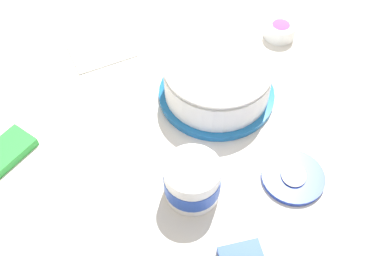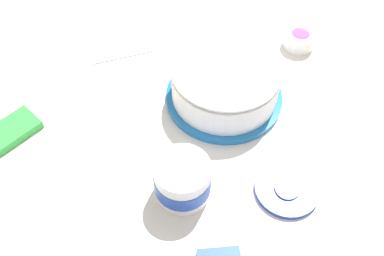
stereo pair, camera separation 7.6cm
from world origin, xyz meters
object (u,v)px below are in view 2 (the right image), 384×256
object	(u,v)px
sprinkle_bowl_rainbow	(300,39)
candy_box_lower	(5,135)
frosting_tub_lid	(287,189)
frosting_tub	(182,179)
paper_napkin	(118,38)
frosted_cake	(225,83)

from	to	relation	value
sprinkle_bowl_rainbow	candy_box_lower	distance (m)	0.72
frosting_tub_lid	candy_box_lower	size ratio (longest dim) A/B	0.87
frosting_tub_lid	candy_box_lower	xyz separation A→B (m)	(-0.03, 0.59, 0.00)
frosting_tub	candy_box_lower	size ratio (longest dim) A/B	0.74
sprinkle_bowl_rainbow	paper_napkin	xyz separation A→B (m)	(-0.10, 0.45, -0.02)
frosted_cake	sprinkle_bowl_rainbow	xyz separation A→B (m)	(0.23, -0.14, -0.03)
frosting_tub	frosted_cake	bearing A→B (deg)	-5.49
frosting_tub_lid	paper_napkin	size ratio (longest dim) A/B	0.83
frosted_cake	candy_box_lower	bearing A→B (deg)	118.48
frosting_tub_lid	sprinkle_bowl_rainbow	distance (m)	0.43
candy_box_lower	frosting_tub	bearing A→B (deg)	-65.67
candy_box_lower	paper_napkin	bearing A→B (deg)	10.66
frosted_cake	paper_napkin	xyz separation A→B (m)	(0.13, 0.31, -0.05)
frosted_cake	candy_box_lower	distance (m)	0.48
frosted_cake	frosting_tub_lid	bearing A→B (deg)	-139.95
frosting_tub_lid	sprinkle_bowl_rainbow	xyz separation A→B (m)	(0.43, 0.03, 0.02)
paper_napkin	candy_box_lower	bearing A→B (deg)	162.47
sprinkle_bowl_rainbow	candy_box_lower	xyz separation A→B (m)	(-0.45, 0.56, -0.01)
frosting_tub	sprinkle_bowl_rainbow	distance (m)	0.51
frosted_cake	frosting_tub	bearing A→B (deg)	174.51
frosting_tub	sprinkle_bowl_rainbow	world-z (taller)	frosting_tub
frosting_tub	candy_box_lower	xyz separation A→B (m)	(0.03, 0.40, -0.04)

